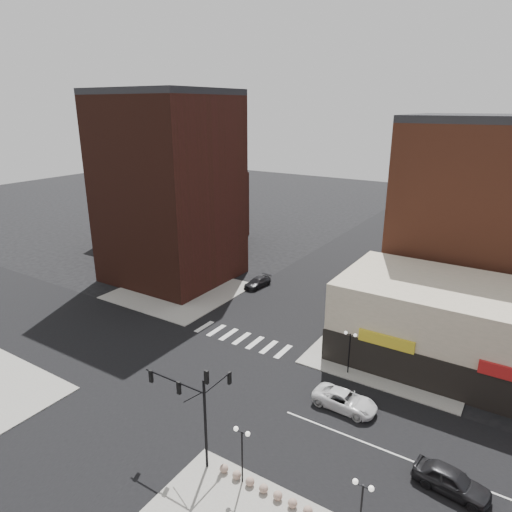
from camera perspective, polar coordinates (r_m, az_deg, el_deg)
The scene contains 17 objects.
ground at distance 44.02m, azimuth -7.92°, elevation -14.54°, with size 240.00×240.00×0.00m, color black.
road_ew at distance 44.01m, azimuth -7.92°, elevation -14.53°, with size 200.00×14.00×0.02m, color black.
road_ns at distance 44.01m, azimuth -7.92°, elevation -14.53°, with size 14.00×200.00×0.02m, color black.
sidewalk_nw at distance 62.22m, azimuth -9.55°, elevation -4.33°, with size 15.00×15.00×0.12m, color gray.
sidewalk_ne at distance 49.43m, azimuth 16.97°, elevation -11.20°, with size 15.00×15.00×0.12m, color gray.
building_nw at distance 64.52m, azimuth -10.77°, elevation 7.96°, with size 16.00×15.00×25.00m, color #3D1B13.
building_nw_low at distance 85.59m, azimuth -9.85°, elevation 6.09°, with size 20.00×18.00×12.00m, color #3D1B13.
building_ne_midrise at distance 58.86m, azimuth 26.30°, elevation 3.90°, with size 18.00×15.00×22.00m, color brown.
building_ne_row at distance 47.47m, azimuth 25.12°, elevation -9.08°, with size 24.20×12.20×8.00m.
traffic_signal at distance 32.40m, azimuth -7.40°, elevation -17.31°, with size 5.59×3.09×7.77m.
street_lamp_se_a at distance 31.50m, azimuth -1.77°, elevation -22.22°, with size 1.22×0.32×4.16m.
street_lamp_se_b at distance 28.95m, azimuth 13.12°, elevation -27.27°, with size 1.22×0.32×4.16m.
street_lamp_ne at distance 43.03m, azimuth 11.66°, elevation -10.49°, with size 1.22×0.32×4.16m.
bollard_row at distance 32.61m, azimuth 1.85°, elevation -27.40°, with size 7.94×0.59×0.59m.
white_suv at distance 39.93m, azimuth 11.05°, elevation -17.28°, with size 2.44×5.29×1.47m, color white.
dark_sedan_east at distance 35.03m, azimuth 23.24°, elevation -24.38°, with size 1.94×4.82×1.64m, color black.
dark_sedan_north at distance 62.61m, azimuth 0.19°, elevation -3.32°, with size 1.84×4.52×1.31m, color black.
Camera 1 is at (24.62, -27.68, 23.77)m, focal length 32.00 mm.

